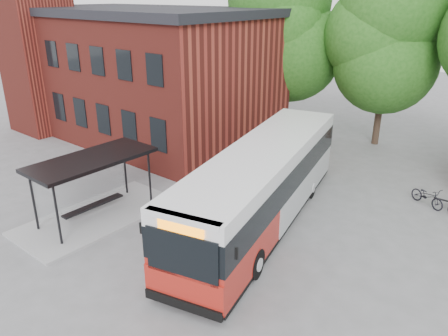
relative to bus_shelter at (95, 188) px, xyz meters
The scene contains 7 objects.
ground 4.83m from the bus_shelter, 12.53° to the left, with size 100.00×100.00×0.00m, color slate.
station_building 13.42m from the bus_shelter, 130.36° to the left, with size 18.40×10.40×8.50m, color maroon, non-canonical shape.
bus_shelter is the anchor object (origin of this frame).
tree_0 17.54m from the bus_shelter, 95.04° to the left, with size 7.92×7.92×11.00m, color #1E4F15, non-canonical shape.
tree_1 19.19m from the bus_shelter, 73.01° to the left, with size 7.92×7.92×10.40m, color #1E4F15, non-canonical shape.
city_bus 7.31m from the bus_shelter, 36.78° to the left, with size 2.89×13.55×3.44m, color #A51D15, non-canonical shape.
bicycle_0 15.33m from the bus_shelter, 44.28° to the left, with size 0.63×1.80×0.94m, color black.
Camera 1 is at (10.93, -10.74, 9.39)m, focal length 35.00 mm.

